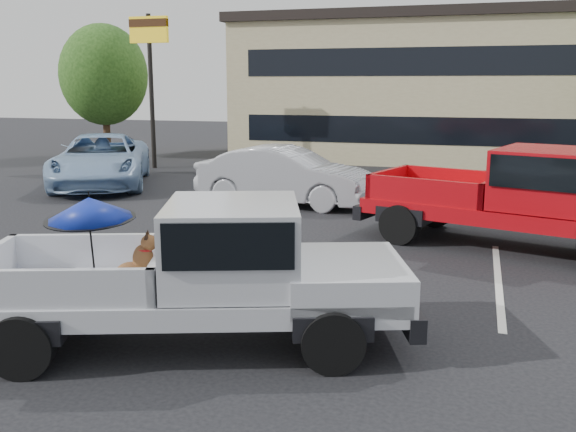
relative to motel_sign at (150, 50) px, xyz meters
name	(u,v)px	position (x,y,z in m)	size (l,w,h in m)	color
ground	(301,301)	(10.00, -14.00, -4.65)	(90.00, 90.00, 0.00)	black
stripe_left	(182,255)	(7.00, -12.00, -4.65)	(0.12, 5.00, 0.01)	silver
stripe_right	(498,281)	(13.00, -12.00, -4.65)	(0.12, 5.00, 0.01)	silver
motel_building	(469,87)	(12.00, 6.99, -1.45)	(20.40, 8.40, 6.30)	tan
motel_sign	(150,50)	(0.00, 0.00, 0.00)	(1.60, 0.22, 6.00)	black
tree_left	(104,75)	(-4.00, 3.00, -0.92)	(3.96, 3.96, 6.02)	#332114
tree_back	(560,60)	(16.00, 10.00, -0.24)	(4.68, 4.68, 7.11)	#332114
silver_pickup	(215,266)	(9.38, -15.90, -3.60)	(6.02, 3.67, 2.06)	black
red_pickup	(537,195)	(13.72, -9.63, -3.51)	(6.71, 4.02, 2.09)	black
silver_sedan	(285,176)	(7.38, -6.17, -3.84)	(1.72, 4.94, 1.63)	#A9AAB0
blue_suv	(101,160)	(0.58, -4.70, -3.80)	(2.83, 6.15, 1.71)	#88A8CB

